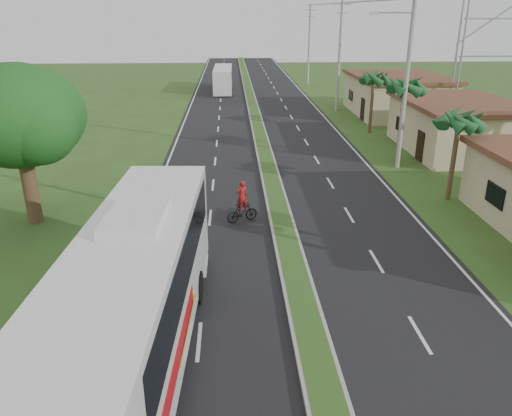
{
  "coord_description": "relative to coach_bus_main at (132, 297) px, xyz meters",
  "views": [
    {
      "loc": [
        -2.38,
        -12.98,
        9.61
      ],
      "look_at": [
        -1.38,
        6.7,
        1.8
      ],
      "focal_mm": 35.0,
      "sensor_mm": 36.0,
      "label": 1
    }
  ],
  "objects": [
    {
      "name": "utility_pole_d",
      "position": [
        13.64,
        59.17,
        3.01
      ],
      "size": [
        1.6,
        0.28,
        10.5
      ],
      "color": "gray",
      "rests_on": "ground"
    },
    {
      "name": "road_asphalt",
      "position": [
        5.14,
        21.17,
        -2.4
      ],
      "size": [
        14.0,
        160.0,
        0.02
      ],
      "primitive_type": "cube",
      "color": "black",
      "rests_on": "ground"
    },
    {
      "name": "median_strip",
      "position": [
        5.14,
        21.17,
        -2.31
      ],
      "size": [
        1.2,
        160.0,
        0.18
      ],
      "color": "gray",
      "rests_on": "ground"
    },
    {
      "name": "utility_pole_b",
      "position": [
        13.62,
        19.17,
        3.85
      ],
      "size": [
        3.2,
        0.28,
        12.0
      ],
      "color": "gray",
      "rests_on": "ground"
    },
    {
      "name": "palm_verge_c",
      "position": [
        13.94,
        20.17,
        2.71
      ],
      "size": [
        2.4,
        2.4,
        5.85
      ],
      "color": "#473321",
      "rests_on": "ground"
    },
    {
      "name": "ground",
      "position": [
        5.14,
        1.17,
        -2.41
      ],
      "size": [
        180.0,
        180.0,
        0.0
      ],
      "primitive_type": "plane",
      "color": "#324E1C",
      "rests_on": "ground"
    },
    {
      "name": "lane_edge_right",
      "position": [
        11.84,
        21.17,
        -2.41
      ],
      "size": [
        0.12,
        160.0,
        0.01
      ],
      "primitive_type": "cube",
      "color": "silver",
      "rests_on": "ground"
    },
    {
      "name": "motorcyclist",
      "position": [
        3.23,
        10.6,
        -1.65
      ],
      "size": [
        1.64,
        1.0,
        2.12
      ],
      "rotation": [
        0.0,
        0.0,
        0.38
      ],
      "color": "black",
      "rests_on": "ground"
    },
    {
      "name": "shop_mid",
      "position": [
        19.14,
        23.17,
        -0.55
      ],
      "size": [
        7.6,
        10.6,
        3.67
      ],
      "color": "tan",
      "rests_on": "ground"
    },
    {
      "name": "shop_far",
      "position": [
        19.14,
        37.17,
        -0.48
      ],
      "size": [
        8.6,
        11.6,
        3.82
      ],
      "color": "tan",
      "rests_on": "ground"
    },
    {
      "name": "utility_pole_c",
      "position": [
        13.64,
        39.17,
        3.26
      ],
      "size": [
        1.6,
        0.28,
        11.0
      ],
      "color": "gray",
      "rests_on": "ground"
    },
    {
      "name": "coach_bus_main",
      "position": [
        0.0,
        0.0,
        0.0
      ],
      "size": [
        3.49,
        13.68,
        4.38
      ],
      "rotation": [
        0.0,
        0.0,
        -0.05
      ],
      "color": "silver",
      "rests_on": "ground"
    },
    {
      "name": "coach_bus_far",
      "position": [
        1.88,
        53.34,
        -0.73
      ],
      "size": [
        2.33,
        10.16,
        2.95
      ],
      "rotation": [
        0.0,
        0.0,
        -0.01
      ],
      "color": "silver",
      "rests_on": "ground"
    },
    {
      "name": "palm_verge_b",
      "position": [
        14.54,
        13.17,
        1.95
      ],
      "size": [
        2.4,
        2.4,
        5.05
      ],
      "color": "#473321",
      "rests_on": "ground"
    },
    {
      "name": "lane_edge_left",
      "position": [
        -1.56,
        21.17,
        -2.41
      ],
      "size": [
        0.12,
        160.0,
        0.01
      ],
      "primitive_type": "cube",
      "color": "silver",
      "rests_on": "ground"
    },
    {
      "name": "shade_tree",
      "position": [
        -6.97,
        11.19,
        2.62
      ],
      "size": [
        6.3,
        6.0,
        7.54
      ],
      "color": "#473321",
      "rests_on": "ground"
    },
    {
      "name": "palm_verge_d",
      "position": [
        14.44,
        29.17,
        2.14
      ],
      "size": [
        2.4,
        2.4,
        5.25
      ],
      "color": "#473321",
      "rests_on": "ground"
    }
  ]
}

